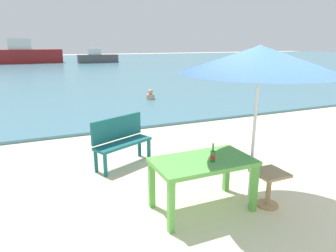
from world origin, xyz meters
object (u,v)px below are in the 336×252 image
(picnic_table_green, at_px, (203,167))
(patio_umbrella, at_px, (260,60))
(bench_teal_center, at_px, (121,138))
(boat_fishing_trawler, at_px, (97,58))
(side_table_wood, at_px, (269,184))
(boat_cargo_ship, at_px, (26,55))
(swimmer_person, at_px, (150,95))
(beer_bottle_amber, at_px, (213,155))

(picnic_table_green, distance_m, patio_umbrella, 1.63)
(bench_teal_center, relative_size, boat_fishing_trawler, 0.29)
(side_table_wood, height_order, boat_cargo_ship, boat_cargo_ship)
(patio_umbrella, distance_m, side_table_wood, 1.79)
(picnic_table_green, bearing_deg, patio_umbrella, -16.83)
(bench_teal_center, distance_m, boat_cargo_ship, 31.71)
(swimmer_person, relative_size, boat_fishing_trawler, 0.09)
(picnic_table_green, height_order, boat_fishing_trawler, boat_fishing_trawler)
(side_table_wood, bearing_deg, patio_umbrella, 156.18)
(side_table_wood, distance_m, boat_cargo_ship, 34.22)
(bench_teal_center, xyz_separation_m, swimmer_person, (2.87, 6.05, -0.30))
(picnic_table_green, height_order, side_table_wood, picnic_table_green)
(picnic_table_green, relative_size, patio_umbrella, 0.61)
(patio_umbrella, bearing_deg, beer_bottle_amber, 171.80)
(side_table_wood, xyz_separation_m, boat_cargo_ship, (-3.38, 34.05, 0.66))
(patio_umbrella, distance_m, boat_fishing_trawler, 32.02)
(swimmer_person, bearing_deg, side_table_wood, -98.88)
(bench_teal_center, distance_m, swimmer_person, 6.71)
(boat_cargo_ship, bearing_deg, picnic_table_green, -85.85)
(side_table_wood, relative_size, boat_fishing_trawler, 0.12)
(picnic_table_green, height_order, patio_umbrella, patio_umbrella)
(beer_bottle_amber, bearing_deg, swimmer_person, 75.25)
(picnic_table_green, xyz_separation_m, side_table_wood, (0.93, -0.32, -0.30))
(bench_teal_center, relative_size, swimmer_person, 3.02)
(patio_umbrella, relative_size, swimmer_person, 5.61)
(bench_teal_center, relative_size, boat_cargo_ship, 0.17)
(bench_teal_center, height_order, boat_cargo_ship, boat_cargo_ship)
(bench_teal_center, bearing_deg, patio_umbrella, -60.50)
(bench_teal_center, distance_m, boat_fishing_trawler, 29.93)
(picnic_table_green, xyz_separation_m, bench_teal_center, (-0.62, 2.08, -0.11))
(side_table_wood, relative_size, boat_cargo_ship, 0.08)
(boat_fishing_trawler, height_order, boat_cargo_ship, boat_cargo_ship)
(picnic_table_green, height_order, swimmer_person, picnic_table_green)
(boat_fishing_trawler, xyz_separation_m, boat_cargo_ship, (-7.18, 2.20, 0.36))
(patio_umbrella, relative_size, boat_cargo_ship, 0.32)
(patio_umbrella, bearing_deg, bench_teal_center, 119.50)
(side_table_wood, xyz_separation_m, swimmer_person, (1.32, 8.45, -0.11))
(swimmer_person, height_order, boat_fishing_trawler, boat_fishing_trawler)
(boat_cargo_ship, bearing_deg, boat_fishing_trawler, -17.08)
(bench_teal_center, bearing_deg, boat_cargo_ship, 93.31)
(boat_fishing_trawler, distance_m, boat_cargo_ship, 7.52)
(bench_teal_center, height_order, boat_fishing_trawler, boat_fishing_trawler)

